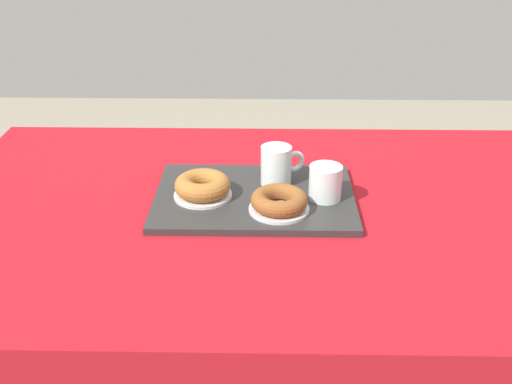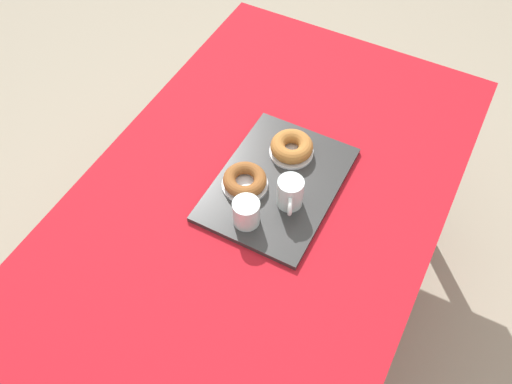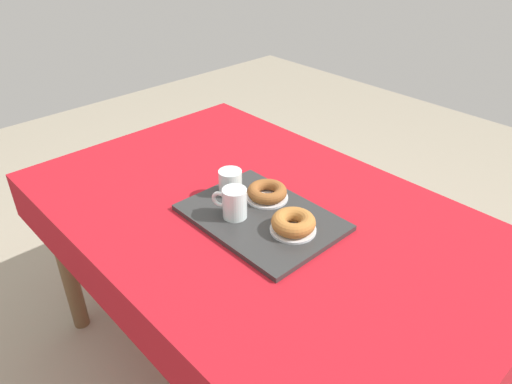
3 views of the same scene
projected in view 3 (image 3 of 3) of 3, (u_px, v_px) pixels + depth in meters
The scene contains 9 objects.
ground_plane at pixel (259, 366), 1.86m from camera, with size 6.00×6.00×0.00m, color gray.
dining_table at pixel (260, 234), 1.53m from camera, with size 1.54×0.99×0.73m.
serving_tray at pixel (261, 217), 1.44m from camera, with size 0.46×0.33×0.02m, color #2D2D2D.
tea_mug_left at pixel (234, 204), 1.41m from camera, with size 0.11×0.07×0.09m.
water_glass_near at pixel (230, 183), 1.52m from camera, with size 0.07×0.07×0.08m.
donut_plate_left at pixel (293, 229), 1.37m from camera, with size 0.13×0.13×0.01m, color silver.
sugar_donut_left at pixel (293, 222), 1.35m from camera, with size 0.13×0.13×0.04m, color #A3662D.
donut_plate_right at pixel (267, 197), 1.51m from camera, with size 0.13×0.13×0.01m, color silver.
sugar_donut_right at pixel (267, 192), 1.50m from camera, with size 0.12×0.12×0.04m, color brown.
Camera 3 is at (0.89, -0.84, 1.56)m, focal length 33.68 mm.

